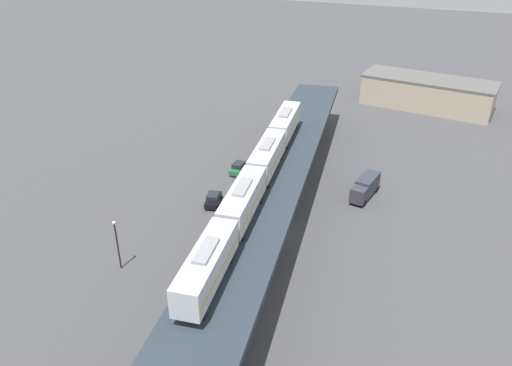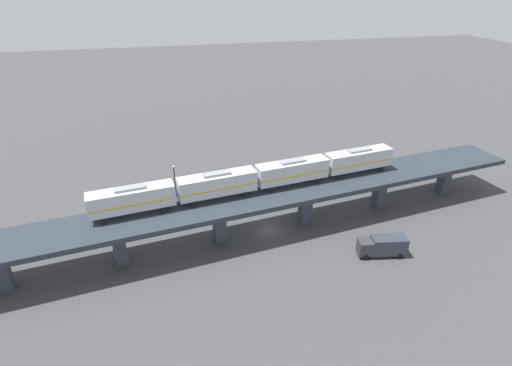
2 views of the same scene
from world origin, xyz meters
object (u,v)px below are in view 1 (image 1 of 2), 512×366
subway_train (256,176)px  warehouse_building (427,93)px  street_car_black (213,199)px  street_lamp (117,241)px  street_car_green (239,168)px  street_car_red (268,141)px  delivery_truck (365,187)px

subway_train → warehouse_building: bearing=75.2°
street_car_black → street_lamp: (-3.92, -18.22, 3.17)m
subway_train → street_car_green: subway_train is taller
street_car_green → street_lamp: street_lamp is taller
street_car_red → warehouse_building: size_ratio=0.15×
street_car_green → street_car_black: 11.15m
warehouse_building → street_lamp: bearing=-111.8°
delivery_truck → warehouse_building: (5.08, 46.00, 1.65)m
subway_train → street_lamp: bearing=-137.4°
subway_train → street_car_black: subway_train is taller
subway_train → delivery_truck: subway_train is taller
street_car_red → street_car_black: size_ratio=0.95×
street_car_black → warehouse_building: bearing=65.4°
street_car_red → street_car_black: (-0.13, -23.67, 0.00)m
street_car_green → street_car_black: (0.57, -11.13, 0.00)m
street_car_red → street_lamp: 42.20m
delivery_truck → subway_train: bearing=-124.6°
delivery_truck → warehouse_building: 46.30m
subway_train → street_car_green: bearing=120.1°
street_car_green → street_lamp: 29.72m
street_lamp → delivery_truck: bearing=49.4°
street_car_black → subway_train: bearing=-32.5°
street_car_red → warehouse_building: bearing=52.0°
subway_train → street_car_red: size_ratio=11.14×
delivery_truck → street_car_red: bearing=148.2°
subway_train → delivery_truck: (11.56, 16.75, -7.86)m
street_car_red → delivery_truck: bearing=-31.8°
street_car_black → warehouse_building: size_ratio=0.16×
street_car_red → subway_train: bearing=-72.7°
street_car_red → street_lamp: size_ratio=0.64×
street_car_green → street_car_red: size_ratio=1.00×
street_car_black → warehouse_building: warehouse_building is taller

